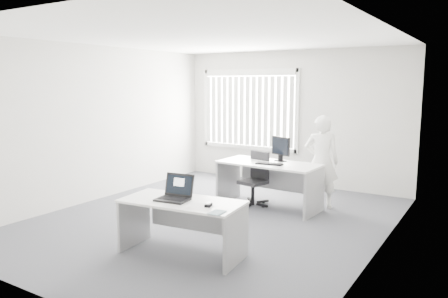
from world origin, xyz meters
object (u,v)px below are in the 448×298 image
Objects in this scene: laptop at (172,188)px; monitor at (281,149)px; desk_far at (269,175)px; desk_near at (182,216)px; person at (321,162)px; office_chair at (254,188)px.

monitor reaches higher than laptop.
desk_far is at bearing -91.19° from monitor.
monitor is at bearing 82.13° from desk_near.
desk_near is 0.99× the size of person.
laptop is 0.93× the size of monitor.
person is 0.72m from monitor.
desk_near is 0.90× the size of desk_far.
desk_far is at bearing 80.90° from laptop.
person reaches higher than monitor.
office_chair is (-0.29, 0.03, -0.27)m from desk_far.
monitor is (0.10, 0.24, 0.43)m from desk_far.
laptop reaches higher than office_chair.
person is 4.03× the size of laptop.
monitor is (0.08, 2.70, 0.50)m from desk_near.
desk_near is 3.06m from person.
monitor reaches higher than desk_far.
laptop is (-0.07, -2.53, 0.28)m from desk_far.
laptop is (0.22, -2.55, 0.55)m from office_chair.
desk_far is 0.40m from office_chair.
office_chair is 2.36× the size of laptop.
desk_near is 3.99× the size of laptop.
person reaches higher than office_chair.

